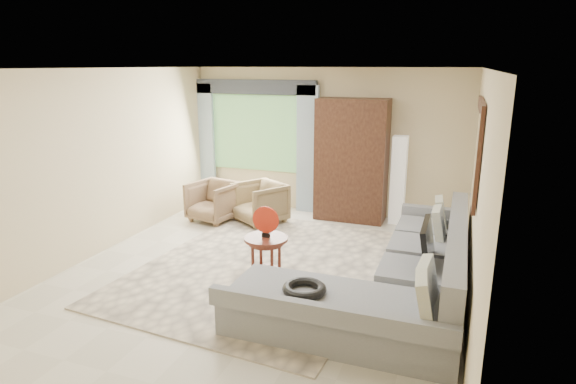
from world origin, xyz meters
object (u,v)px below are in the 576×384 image
at_px(armchair_left, 213,201).
at_px(potted_plant, 213,195).
at_px(armoire, 352,160).
at_px(floor_lamp, 398,180).
at_px(coffee_table, 266,257).
at_px(armchair_right, 260,203).
at_px(sectional_sofa, 400,281).
at_px(tv_screen, 428,244).

bearing_deg(armchair_left, potted_plant, 132.39).
distance_m(potted_plant, armoire, 2.69).
distance_m(armchair_left, floor_lamp, 3.19).
xyz_separation_m(coffee_table, armoire, (0.44, 2.78, 0.76)).
bearing_deg(potted_plant, armchair_right, -20.65).
xyz_separation_m(sectional_sofa, coffee_table, (-1.68, 0.12, 0.01)).
height_order(tv_screen, armchair_left, tv_screen).
distance_m(tv_screen, potted_plant, 4.76).
xyz_separation_m(tv_screen, armchair_left, (-3.71, 1.86, -0.38)).
relative_size(potted_plant, floor_lamp, 0.36).
bearing_deg(sectional_sofa, floor_lamp, 98.33).
bearing_deg(tv_screen, armchair_right, 145.11).
relative_size(armchair_right, potted_plant, 1.43).
bearing_deg(armchair_left, tv_screen, -13.97).
relative_size(sectional_sofa, armchair_right, 4.48).
relative_size(armchair_left, armchair_right, 0.98).
height_order(tv_screen, coffee_table, tv_screen).
distance_m(sectional_sofa, armchair_left, 3.98).
bearing_deg(sectional_sofa, potted_plant, 145.69).
relative_size(potted_plant, armoire, 0.26).
distance_m(tv_screen, armoire, 3.17).
xyz_separation_m(tv_screen, armoire, (-1.50, 2.77, 0.33)).
bearing_deg(tv_screen, floor_lamp, 103.88).
xyz_separation_m(sectional_sofa, armoire, (-1.23, 2.90, 0.77)).
xyz_separation_m(armchair_right, floor_lamp, (2.21, 0.80, 0.40)).
height_order(sectional_sofa, coffee_table, sectional_sofa).
height_order(sectional_sofa, tv_screen, tv_screen).
height_order(armchair_right, armoire, armoire).
height_order(armoire, floor_lamp, armoire).
xyz_separation_m(sectional_sofa, armchair_left, (-3.45, 1.98, 0.06)).
xyz_separation_m(armchair_left, armchair_right, (0.80, 0.17, 0.01)).
relative_size(coffee_table, floor_lamp, 0.37).
bearing_deg(tv_screen, coffee_table, -179.86).
distance_m(sectional_sofa, floor_lamp, 3.03).
distance_m(tv_screen, armchair_left, 4.17).
height_order(potted_plant, floor_lamp, floor_lamp).
distance_m(sectional_sofa, coffee_table, 1.68).
bearing_deg(armoire, sectional_sofa, -66.94).
distance_m(armchair_left, potted_plant, 0.70).
bearing_deg(coffee_table, armchair_left, 133.45).
bearing_deg(floor_lamp, sectional_sofa, -81.67).
bearing_deg(floor_lamp, armoire, -175.71).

